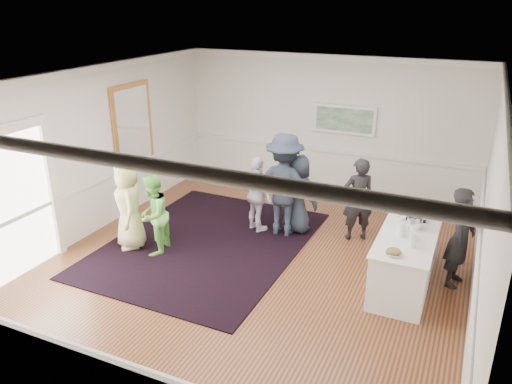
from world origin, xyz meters
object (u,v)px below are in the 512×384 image
at_px(guest_dark_b, 358,199).
at_px(ice_bucket, 415,221).
at_px(guest_dark_a, 284,185).
at_px(guest_green, 153,215).
at_px(guest_navy, 298,194).
at_px(nut_bowl, 393,253).
at_px(guest_tan, 129,205).
at_px(guest_lilac, 257,195).
at_px(bartender, 460,238).
at_px(serving_table, 406,257).

xyz_separation_m(guest_dark_b, ice_bucket, (1.17, -1.08, 0.22)).
distance_m(guest_dark_a, guest_dark_b, 1.41).
relative_size(guest_dark_a, ice_bucket, 7.80).
relative_size(guest_green, guest_navy, 0.94).
bearing_deg(guest_dark_b, nut_bowl, 83.77).
relative_size(guest_tan, guest_navy, 1.06).
height_order(guest_dark_a, ice_bucket, guest_dark_a).
relative_size(guest_lilac, guest_dark_b, 0.94).
bearing_deg(guest_navy, guest_dark_a, 63.89).
relative_size(guest_dark_b, guest_navy, 1.03).
relative_size(bartender, guest_dark_a, 0.81).
height_order(ice_bucket, nut_bowl, ice_bucket).
bearing_deg(ice_bucket, guest_tan, -168.76).
bearing_deg(nut_bowl, guest_lilac, 150.11).
xyz_separation_m(guest_dark_b, guest_navy, (-1.15, -0.15, -0.02)).
distance_m(guest_green, guest_lilac, 2.08).
height_order(serving_table, guest_green, guest_green).
xyz_separation_m(guest_tan, guest_dark_a, (2.38, 1.68, 0.18)).
xyz_separation_m(guest_green, guest_dark_b, (3.19, 2.08, 0.07)).
xyz_separation_m(serving_table, bartender, (0.75, 0.30, 0.36)).
bearing_deg(guest_navy, ice_bucket, 174.09).
bearing_deg(guest_lilac, guest_navy, -125.79).
relative_size(guest_dark_a, guest_dark_b, 1.25).
bearing_deg(guest_lilac, nut_bowl, -179.13).
distance_m(guest_tan, guest_green, 0.55).
distance_m(guest_dark_a, guest_navy, 0.38).
xyz_separation_m(ice_bucket, nut_bowl, (-0.14, -1.05, -0.08)).
bearing_deg(guest_navy, guest_dark_b, -156.50).
xyz_separation_m(guest_green, guest_lilac, (1.31, 1.61, 0.02)).
height_order(serving_table, nut_bowl, nut_bowl).
bearing_deg(guest_lilac, bartender, -156.44).
relative_size(bartender, guest_green, 1.11).
bearing_deg(guest_navy, guest_lilac, 39.55).
distance_m(guest_lilac, guest_dark_a, 0.59).
xyz_separation_m(guest_dark_a, nut_bowl, (2.37, -1.76, -0.06)).
height_order(guest_dark_a, nut_bowl, guest_dark_a).
relative_size(guest_tan, nut_bowl, 7.13).
xyz_separation_m(bartender, guest_tan, (-5.59, -1.12, 0.01)).
distance_m(guest_dark_a, nut_bowl, 2.96).
relative_size(guest_tan, guest_dark_b, 1.03).
relative_size(serving_table, guest_dark_b, 1.39).
bearing_deg(ice_bucket, guest_lilac, 168.55).
height_order(guest_dark_b, nut_bowl, guest_dark_b).
xyz_separation_m(guest_tan, guest_dark_b, (3.73, 2.06, -0.02)).
distance_m(serving_table, guest_navy, 2.53).
xyz_separation_m(bartender, guest_dark_b, (-1.87, 0.94, -0.01)).
distance_m(guest_dark_b, nut_bowl, 2.37).
bearing_deg(ice_bucket, bartender, 11.60).
bearing_deg(nut_bowl, ice_bucket, 82.22).
height_order(bartender, guest_lilac, bartender).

